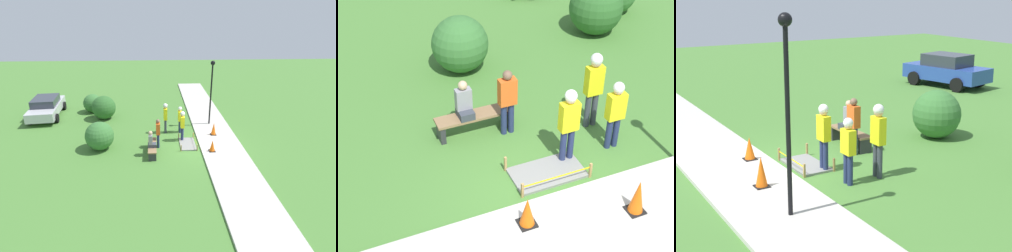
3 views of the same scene
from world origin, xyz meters
The scene contains 16 objects.
ground_plane centered at (0.00, 0.00, 0.00)m, with size 60.00×60.00×0.00m, color #477A33.
sidewalk centered at (0.00, -1.18, 0.05)m, with size 28.00×2.36×0.10m.
wet_concrete_patch centered at (0.23, 0.65, 0.04)m, with size 1.60×0.92×0.37m.
traffic_cone_near_patch centered at (-0.79, -0.55, 0.41)m, with size 0.34×0.34×0.63m.
traffic_cone_far_patch centered at (1.26, -1.05, 0.47)m, with size 0.34×0.34×0.76m.
park_bench centered at (-0.67, 2.64, 0.35)m, with size 1.82×0.44×0.49m.
person_seated_on_bench centered at (-0.88, 2.69, 0.84)m, with size 0.36×0.44×0.89m.
worker_supervisor centered at (0.81, 0.90, 1.08)m, with size 0.40×0.26×1.80m.
worker_assistant centered at (1.97, 0.94, 0.99)m, with size 0.40×0.24×1.69m.
worker_trainee centered at (1.94, 1.83, 1.16)m, with size 0.40×0.28×1.91m.
bystander_in_orange_shirt centered at (0.03, 2.32, 0.94)m, with size 0.40×0.22×1.66m.
lamppost_near centered at (3.02, -1.13, 2.79)m, with size 0.28×0.28×4.14m.
parked_car_silver centered at (5.21, 10.23, 0.74)m, with size 4.52×2.39×1.42m.
shrub_rounded_near centered at (4.55, 6.04, 0.82)m, with size 1.65×1.65×1.65m.
shrub_rounded_mid centered at (5.97, 7.13, 0.69)m, with size 1.38×1.38×1.38m.
shrub_rounded_far centered at (-0.03, 5.49, 0.78)m, with size 1.56×1.56×1.56m.
Camera 1 is at (-13.02, 2.45, 6.85)m, focal length 28.00 mm.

